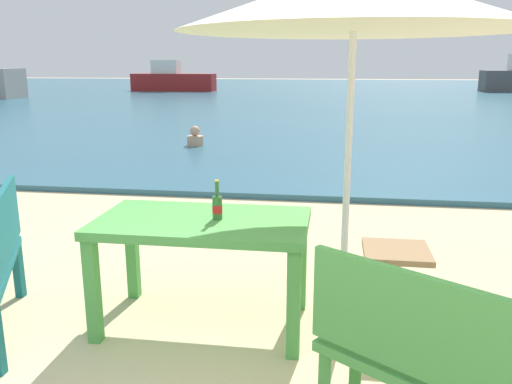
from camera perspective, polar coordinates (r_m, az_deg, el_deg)
sea_water at (r=31.72m, az=7.56°, el=10.59°), size 120.00×50.00×0.08m
picnic_table_green at (r=3.54m, az=-5.81°, el=-4.58°), size 1.40×0.80×0.76m
beer_bottle_amber at (r=3.45m, az=-4.22°, el=-1.47°), size 0.07×0.07×0.26m
patio_umbrella at (r=3.30m, az=10.65°, el=19.78°), size 2.10×2.10×2.30m
side_table_wood at (r=3.76m, az=14.81°, el=-8.66°), size 0.44×0.44×0.54m
bench_green_left at (r=2.42m, az=19.84°, el=-17.43°), size 1.19×0.98×0.95m
swimmer_person at (r=11.11m, az=-6.62°, el=5.85°), size 0.34×0.34×0.41m
boat_ferry at (r=33.47m, az=-9.03°, el=11.91°), size 5.08×1.38×1.85m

